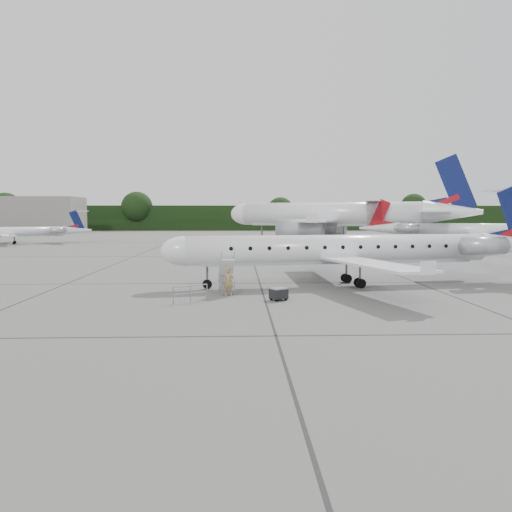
{
  "coord_description": "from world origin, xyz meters",
  "views": [
    {
      "loc": [
        -5.28,
        -32.12,
        5.16
      ],
      "look_at": [
        -4.09,
        2.02,
        2.3
      ],
      "focal_mm": 35.0,
      "sensor_mm": 36.0,
      "label": 1
    }
  ],
  "objects": [
    {
      "name": "bg_regional_left",
      "position": [
        -45.28,
        56.08,
        2.95
      ],
      "size": [
        26.84,
        23.22,
        5.91
      ],
      "primitive_type": null,
      "rotation": [
        0.0,
        0.0,
        0.37
      ],
      "color": "white",
      "rests_on": "ground"
    },
    {
      "name": "safety_railing",
      "position": [
        -8.11,
        -3.13,
        0.5
      ],
      "size": [
        1.91,
        1.24,
        1.0
      ],
      "primitive_type": null,
      "rotation": [
        0.0,
        0.0,
        0.56
      ],
      "color": "gray",
      "rests_on": "ground"
    },
    {
      "name": "terminal_building",
      "position": [
        -70.0,
        110.0,
        5.0
      ],
      "size": [
        40.0,
        14.0,
        10.0
      ],
      "primitive_type": "cube",
      "color": "slate",
      "rests_on": "ground"
    },
    {
      "name": "airstair",
      "position": [
        -6.09,
        0.28,
        1.15
      ],
      "size": [
        1.16,
        2.26,
        2.3
      ],
      "primitive_type": null,
      "rotation": [
        0.0,
        0.0,
        0.15
      ],
      "color": "white",
      "rests_on": "ground"
    },
    {
      "name": "baggage_cart",
      "position": [
        -2.88,
        -2.53,
        0.4
      ],
      "size": [
        1.19,
        1.13,
        0.81
      ],
      "primitive_type": null,
      "rotation": [
        0.0,
        0.0,
        0.55
      ],
      "color": "black",
      "rests_on": "ground"
    },
    {
      "name": "bg_narrowbody",
      "position": [
        10.53,
        54.84,
        7.23
      ],
      "size": [
        48.8,
        43.38,
        14.46
      ],
      "primitive_type": null,
      "rotation": [
        0.0,
        0.0,
        -0.44
      ],
      "color": "white",
      "rests_on": "ground"
    },
    {
      "name": "bg_regional_right",
      "position": [
        31.33,
        44.0,
        3.77
      ],
      "size": [
        33.68,
        28.42,
        7.55
      ],
      "primitive_type": null,
      "rotation": [
        0.0,
        0.0,
        2.84
      ],
      "color": "white",
      "rests_on": "ground"
    },
    {
      "name": "passenger",
      "position": [
        -5.91,
        -0.93,
        0.91
      ],
      "size": [
        0.69,
        0.48,
        1.81
      ],
      "primitive_type": "imported",
      "rotation": [
        0.0,
        0.0,
        -0.07
      ],
      "color": "#8F764E",
      "rests_on": "ground"
    },
    {
      "name": "treeline",
      "position": [
        0.0,
        130.0,
        4.0
      ],
      "size": [
        260.0,
        4.0,
        8.0
      ],
      "primitive_type": "cube",
      "color": "black",
      "rests_on": "ground"
    },
    {
      "name": "ground",
      "position": [
        0.0,
        0.0,
        0.0
      ],
      "size": [
        320.0,
        320.0,
        0.0
      ],
      "primitive_type": "plane",
      "color": "slate",
      "rests_on": "ground"
    },
    {
      "name": "main_regional_jet",
      "position": [
        2.07,
        3.68,
        3.67
      ],
      "size": [
        31.39,
        24.65,
        7.35
      ],
      "primitive_type": null,
      "rotation": [
        0.0,
        0.0,
        0.15
      ],
      "color": "white",
      "rests_on": "ground"
    }
  ]
}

